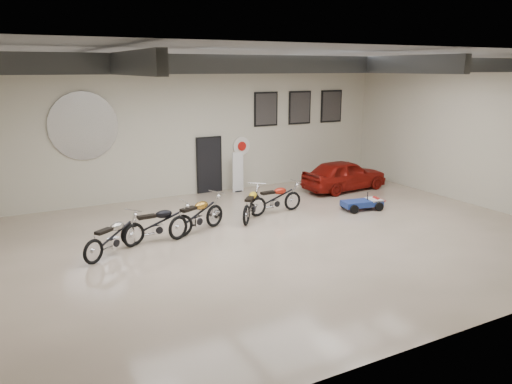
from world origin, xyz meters
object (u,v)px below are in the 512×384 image
go_kart (366,201)px  vintage_car (344,175)px  motorcycle_gold (197,215)px  motorcycle_black (158,223)px  motorcycle_red (275,198)px  motorcycle_silver (113,236)px  motorcycle_yellow (252,203)px  banner_stand (238,171)px

go_kart → vintage_car: size_ratio=0.47×
motorcycle_gold → go_kart: motorcycle_gold is taller
motorcycle_black → motorcycle_gold: size_ratio=0.96×
motorcycle_red → go_kart: (2.94, -1.06, -0.21)m
motorcycle_silver → motorcycle_yellow: 4.75m
motorcycle_gold → motorcycle_yellow: motorcycle_gold is taller
motorcycle_gold → vintage_car: vintage_car is taller
banner_stand → motorcycle_gold: (-3.27, -3.95, -0.28)m
motorcycle_silver → motorcycle_yellow: (4.61, 1.14, -0.00)m
motorcycle_black → vintage_car: size_ratio=0.57×
motorcycle_red → motorcycle_yellow: bearing=-172.6°
motorcycle_yellow → go_kart: (3.92, -0.88, -0.20)m
banner_stand → motorcycle_silver: size_ratio=0.84×
motorcycle_yellow → banner_stand: bearing=21.9°
motorcycle_black → motorcycle_yellow: 3.35m
motorcycle_gold → vintage_car: 7.42m
banner_stand → motorcycle_black: (-4.50, -4.13, -0.30)m
motorcycle_black → motorcycle_yellow: motorcycle_black is taller
motorcycle_black → vintage_car: bearing=12.8°
motorcycle_black → banner_stand: bearing=39.3°
go_kart → banner_stand: bearing=131.1°
motorcycle_gold → motorcycle_black: bearing=165.1°
motorcycle_gold → banner_stand: bearing=27.1°
motorcycle_gold → motorcycle_yellow: (2.05, 0.49, -0.04)m
banner_stand → motorcycle_silver: (-5.83, -4.60, -0.32)m
banner_stand → motorcycle_yellow: size_ratio=0.85×
motorcycle_silver → motorcycle_yellow: size_ratio=1.00×
motorcycle_yellow → go_kart: size_ratio=1.16×
motorcycle_silver → motorcycle_red: (5.59, 1.33, 0.00)m
motorcycle_yellow → vintage_car: vintage_car is taller
motorcycle_yellow → vintage_car: bearing=-29.8°
motorcycle_silver → motorcycle_red: motorcycle_red is taller
banner_stand → motorcycle_red: bearing=-94.3°
banner_stand → motorcycle_gold: 5.14m
motorcycle_black → motorcycle_silver: bearing=-163.6°
motorcycle_black → motorcycle_yellow: size_ratio=1.04×
motorcycle_gold → motorcycle_yellow: bearing=-9.8°
motorcycle_silver → vintage_car: 10.05m
motorcycle_red → vintage_car: size_ratio=0.56×
motorcycle_yellow → motorcycle_red: bearing=-38.1°
motorcycle_silver → motorcycle_red: bearing=-20.1°
go_kart → motorcycle_gold: bearing=-174.5°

